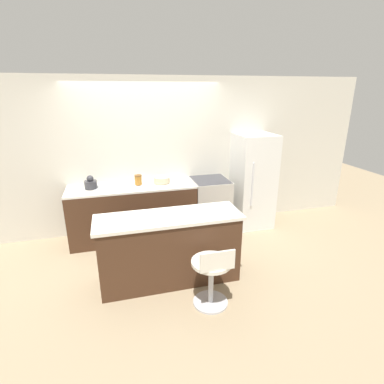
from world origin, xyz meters
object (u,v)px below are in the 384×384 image
at_px(oven_range, 210,204).
at_px(mixing_bowl, 162,180).
at_px(refrigerator, 253,181).
at_px(stool_chair, 212,275).
at_px(kettle, 91,183).

relative_size(oven_range, mixing_bowl, 3.50).
height_order(refrigerator, stool_chair, refrigerator).
bearing_deg(oven_range, mixing_bowl, 177.96).
distance_m(oven_range, refrigerator, 0.88).
xyz_separation_m(kettle, mixing_bowl, (1.12, 0.00, -0.03)).
relative_size(refrigerator, mixing_bowl, 6.35).
xyz_separation_m(stool_chair, kettle, (-1.33, 1.98, 0.60)).
bearing_deg(stool_chair, oven_range, 72.32).
bearing_deg(kettle, refrigerator, -0.87).
bearing_deg(mixing_bowl, oven_range, -2.04).
bearing_deg(oven_range, refrigerator, -0.87).
height_order(oven_range, stool_chair, oven_range).
distance_m(oven_range, mixing_bowl, 0.98).
bearing_deg(mixing_bowl, stool_chair, -83.81).
bearing_deg(oven_range, stool_chair, -107.68).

